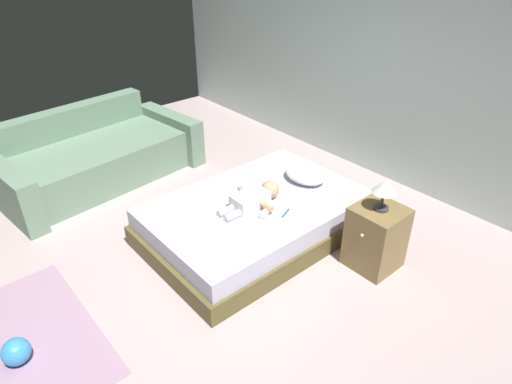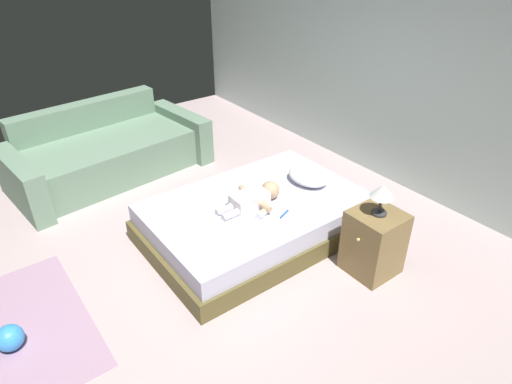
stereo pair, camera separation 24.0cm
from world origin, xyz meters
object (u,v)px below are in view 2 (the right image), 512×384
at_px(pillow, 308,176).
at_px(nightstand, 374,242).
at_px(baby, 255,198).
at_px(lamp, 382,193).
at_px(baby_bottle, 262,214).
at_px(toothbrush, 285,213).
at_px(toy_ball, 10,338).
at_px(couch, 106,152).
at_px(bed, 256,218).

height_order(pillow, nightstand, nightstand).
height_order(pillow, baby, baby).
height_order(lamp, baby_bottle, lamp).
height_order(toothbrush, toy_ball, toothbrush).
relative_size(nightstand, toy_ball, 3.03).
xyz_separation_m(couch, toy_ball, (2.12, -1.51, -0.17)).
distance_m(bed, couch, 2.17).
bearing_deg(nightstand, baby, -151.72).
relative_size(couch, lamp, 8.59).
xyz_separation_m(toothbrush, couch, (-2.39, -0.74, -0.11)).
distance_m(pillow, nightstand, 1.00).
xyz_separation_m(bed, lamp, (1.00, 0.48, 0.59)).
bearing_deg(bed, pillow, 88.26).
distance_m(toothbrush, toy_ball, 2.29).
bearing_deg(baby_bottle, baby, 160.34).
relative_size(baby, lamp, 2.41).
height_order(couch, toy_ball, couch).
relative_size(toothbrush, baby_bottle, 1.34).
distance_m(toothbrush, nightstand, 0.79).
distance_m(pillow, toothbrush, 0.63).
bearing_deg(bed, baby_bottle, -25.42).
height_order(baby, nightstand, nightstand).
bearing_deg(baby, pillow, 91.20).
relative_size(bed, couch, 0.89).
xyz_separation_m(couch, nightstand, (3.07, 1.14, 0.02)).
relative_size(pillow, toy_ball, 2.36).
bearing_deg(nightstand, bed, -154.34).
height_order(lamp, toy_ball, lamp).
bearing_deg(nightstand, couch, -159.52).
bearing_deg(toy_ball, bed, 91.53).
bearing_deg(nightstand, baby_bottle, -142.28).
xyz_separation_m(bed, baby_bottle, (0.23, -0.11, 0.22)).
bearing_deg(couch, bed, 17.84).
distance_m(baby, couch, 2.20).
bearing_deg(baby_bottle, lamp, 37.72).
bearing_deg(toothbrush, couch, -162.72).
bearing_deg(toy_ball, couch, 144.56).
height_order(bed, baby, baby).
relative_size(pillow, lamp, 1.67).
relative_size(lamp, baby_bottle, 2.37).
bearing_deg(toy_ball, toothbrush, 83.33).
distance_m(toothbrush, couch, 2.50).
xyz_separation_m(bed, pillow, (0.02, 0.63, 0.26)).
bearing_deg(couch, toothbrush, 17.28).
relative_size(toothbrush, lamp, 0.57).
xyz_separation_m(toothbrush, lamp, (0.68, 0.40, 0.39)).
distance_m(toy_ball, baby_bottle, 2.09).
relative_size(toy_ball, baby_bottle, 1.68).
bearing_deg(baby_bottle, toy_ball, -94.88).
distance_m(baby, baby_bottle, 0.22).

